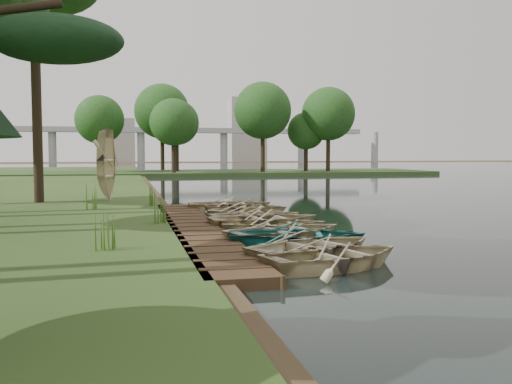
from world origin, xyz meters
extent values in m
plane|color=#3D2F1D|center=(0.00, 0.00, 0.00)|extent=(300.00, 300.00, 0.00)
cube|color=#382615|center=(-1.60, 0.00, 0.15)|extent=(1.60, 16.00, 0.30)
cube|color=#2C421D|center=(8.00, 50.00, 0.23)|extent=(50.00, 14.00, 0.45)
cylinder|color=black|center=(-15.33, 50.00, 2.85)|extent=(0.50, 0.50, 4.80)
sphere|color=#224B19|center=(-15.33, 50.00, 6.45)|extent=(5.60, 5.60, 5.60)
cylinder|color=black|center=(-8.67, 50.00, 2.85)|extent=(0.50, 0.50, 4.80)
sphere|color=#224B19|center=(-8.67, 50.00, 6.45)|extent=(5.60, 5.60, 5.60)
cylinder|color=black|center=(-2.00, 50.00, 2.85)|extent=(0.50, 0.50, 4.80)
sphere|color=#224B19|center=(-2.00, 50.00, 6.45)|extent=(5.60, 5.60, 5.60)
cylinder|color=black|center=(4.67, 50.00, 2.85)|extent=(0.50, 0.50, 4.80)
sphere|color=#224B19|center=(4.67, 50.00, 6.45)|extent=(5.60, 5.60, 5.60)
cylinder|color=black|center=(11.33, 50.00, 2.85)|extent=(0.50, 0.50, 4.80)
sphere|color=#224B19|center=(11.33, 50.00, 6.45)|extent=(5.60, 5.60, 5.60)
cylinder|color=black|center=(18.00, 50.00, 2.85)|extent=(0.50, 0.50, 4.80)
sphere|color=#224B19|center=(18.00, 50.00, 6.45)|extent=(5.60, 5.60, 5.60)
cylinder|color=black|center=(24.67, 50.00, 2.85)|extent=(0.50, 0.50, 4.80)
sphere|color=#224B19|center=(24.67, 50.00, 6.45)|extent=(5.60, 5.60, 5.60)
cube|color=#A5A5A0|center=(10.00, 120.00, 8.00)|extent=(90.00, 4.00, 1.20)
cylinder|color=#A5A5A0|center=(-20.00, 120.00, 4.00)|extent=(1.80, 1.80, 8.00)
cylinder|color=#A5A5A0|center=(0.00, 120.00, 4.00)|extent=(1.80, 1.80, 8.00)
cylinder|color=#A5A5A0|center=(20.00, 120.00, 4.00)|extent=(1.80, 1.80, 8.00)
cylinder|color=#A5A5A0|center=(40.00, 120.00, 4.00)|extent=(1.80, 1.80, 8.00)
cylinder|color=#A5A5A0|center=(60.00, 120.00, 4.00)|extent=(1.80, 1.80, 8.00)
cube|color=#A5A5A0|center=(30.00, 140.00, 9.00)|extent=(10.00, 8.00, 18.00)
cube|color=#A5A5A0|center=(-5.00, 145.00, 6.00)|extent=(8.00, 8.00, 12.00)
imported|color=beige|center=(0.90, -6.29, 0.42)|extent=(4.18, 3.46, 0.75)
imported|color=beige|center=(0.82, -5.10, 0.44)|extent=(4.52, 3.97, 0.78)
imported|color=teal|center=(0.89, -3.32, 0.45)|extent=(4.41, 3.61, 0.80)
imported|color=beige|center=(0.87, -2.32, 0.45)|extent=(4.53, 3.81, 0.80)
imported|color=beige|center=(0.96, -0.39, 0.42)|extent=(3.79, 2.90, 0.73)
imported|color=beige|center=(0.95, 0.69, 0.46)|extent=(4.23, 3.21, 0.83)
imported|color=beige|center=(0.97, 2.19, 0.42)|extent=(3.78, 2.89, 0.73)
imported|color=beige|center=(0.94, 4.12, 0.37)|extent=(3.68, 3.24, 0.63)
imported|color=beige|center=(1.28, 5.40, 0.42)|extent=(4.29, 3.79, 0.74)
imported|color=beige|center=(0.81, 6.72, 0.44)|extent=(3.82, 2.76, 0.78)
imported|color=beige|center=(-4.65, 10.94, 0.67)|extent=(4.22, 3.59, 0.74)
cylinder|color=black|center=(-7.94, 10.84, 5.96)|extent=(0.47, 0.47, 11.32)
cone|color=#3F661E|center=(-4.33, -3.98, 0.80)|extent=(0.60, 0.60, 1.00)
cone|color=#3F661E|center=(-2.60, 1.34, 0.76)|extent=(0.60, 0.60, 0.92)
cone|color=#3F661E|center=(-5.23, 6.63, 0.86)|extent=(0.60, 0.60, 1.11)
cone|color=#3F661E|center=(-2.60, 7.77, 0.78)|extent=(0.60, 0.60, 0.96)
camera|label=1|loc=(-3.83, -18.58, 2.73)|focal=40.00mm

